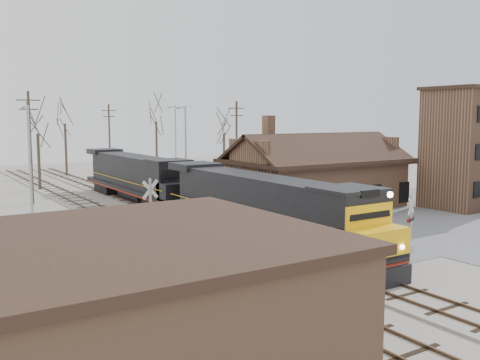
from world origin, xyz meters
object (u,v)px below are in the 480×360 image
object	(u,v)px
depot	(316,180)
locomotive_lead	(267,209)
signal_tower	(464,149)
locomotive_trailing	(138,177)

from	to	relation	value
depot	locomotive_lead	xyz separation A→B (m)	(-11.99, -9.58, -0.07)
signal_tower	locomotive_trailing	distance (m)	28.68
depot	signal_tower	xyz separation A→B (m)	(10.40, -7.00, 2.67)
depot	signal_tower	size ratio (longest dim) A/B	1.48
signal_tower	locomotive_trailing	bearing A→B (deg)	141.64
locomotive_lead	locomotive_trailing	xyz separation A→B (m)	(0.00, 20.30, -0.00)
depot	signal_tower	distance (m)	12.82
locomotive_lead	signal_tower	bearing A→B (deg)	6.57
locomotive_trailing	signal_tower	bearing A→B (deg)	-38.36
depot	locomotive_trailing	size ratio (longest dim) A/B	0.76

